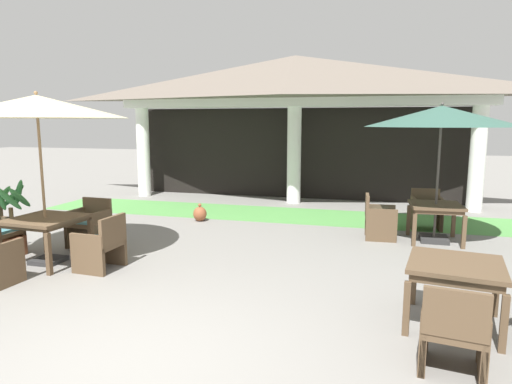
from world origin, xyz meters
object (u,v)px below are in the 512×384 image
(patio_table_mid_right, at_px, (436,209))
(patio_umbrella_mid_right, at_px, (442,117))
(patio_chair_mid_right_north, at_px, (426,210))
(patio_chair_near_foreground_north, at_px, (90,224))
(patio_table_mid_left, at_px, (455,271))
(patio_chair_mid_right_west, at_px, (379,219))
(terracotta_urn, at_px, (200,214))
(patio_table_near_foreground, at_px, (46,223))
(patio_umbrella_near_foreground, at_px, (37,108))
(patio_chair_near_foreground_east, at_px, (101,245))
(potted_palm_left_edge, at_px, (13,228))
(patio_chair_mid_left_south, at_px, (454,331))

(patio_table_mid_right, bearing_deg, patio_umbrella_mid_right, -116.57)
(patio_chair_mid_right_north, bearing_deg, patio_chair_near_foreground_north, 23.09)
(patio_table_mid_left, bearing_deg, patio_chair_mid_right_north, 88.03)
(patio_table_mid_right, relative_size, patio_chair_mid_right_west, 1.12)
(patio_chair_mid_right_west, height_order, terracotta_urn, patio_chair_mid_right_west)
(patio_table_near_foreground, distance_m, patio_table_mid_left, 6.03)
(patio_chair_near_foreground_north, distance_m, patio_table_mid_left, 6.19)
(patio_umbrella_mid_right, bearing_deg, patio_umbrella_near_foreground, -153.94)
(terracotta_urn, bearing_deg, patio_chair_near_foreground_north, -115.00)
(patio_table_mid_left, relative_size, terracotta_urn, 2.70)
(patio_umbrella_mid_right, bearing_deg, patio_chair_near_foreground_east, -149.04)
(patio_umbrella_near_foreground, relative_size, patio_chair_mid_right_west, 3.17)
(patio_chair_near_foreground_north, relative_size, patio_chair_mid_right_west, 0.99)
(patio_chair_mid_right_west, distance_m, potted_palm_left_edge, 6.66)
(patio_chair_mid_right_north, bearing_deg, patio_umbrella_mid_right, 90.00)
(patio_chair_near_foreground_east, xyz_separation_m, potted_palm_left_edge, (-1.93, 0.29, 0.08))
(patio_chair_mid_right_north, height_order, patio_chair_mid_right_west, patio_chair_mid_right_west)
(patio_table_mid_left, bearing_deg, patio_chair_near_foreground_north, 163.51)
(patio_umbrella_near_foreground, bearing_deg, patio_chair_near_foreground_east, -3.22)
(patio_chair_near_foreground_east, bearing_deg, patio_table_near_foreground, 90.00)
(patio_table_near_foreground, relative_size, patio_chair_near_foreground_north, 1.25)
(potted_palm_left_edge, bearing_deg, patio_table_mid_left, -7.77)
(patio_table_mid_left, bearing_deg, patio_table_near_foreground, 173.24)
(potted_palm_left_edge, xyz_separation_m, terracotta_urn, (2.09, 3.29, -0.30))
(patio_chair_near_foreground_east, relative_size, patio_chair_mid_left_south, 1.00)
(patio_chair_near_foreground_east, relative_size, terracotta_urn, 2.07)
(patio_chair_near_foreground_north, bearing_deg, potted_palm_left_edge, 44.31)
(patio_chair_near_foreground_east, bearing_deg, terracotta_urn, 0.68)
(patio_chair_mid_left_south, bearing_deg, patio_chair_mid_right_west, 106.43)
(patio_chair_mid_left_south, bearing_deg, potted_palm_left_edge, 172.26)
(patio_umbrella_mid_right, bearing_deg, patio_chair_mid_left_south, -94.49)
(patio_umbrella_near_foreground, bearing_deg, patio_umbrella_mid_right, 26.06)
(patio_table_mid_left, distance_m, patio_chair_mid_right_west, 3.78)
(patio_umbrella_near_foreground, height_order, patio_chair_mid_right_west, patio_umbrella_near_foreground)
(patio_chair_mid_left_south, xyz_separation_m, patio_umbrella_mid_right, (0.37, 4.77, 1.95))
(patio_chair_mid_right_west, bearing_deg, patio_umbrella_near_foreground, -63.36)
(potted_palm_left_edge, distance_m, terracotta_urn, 3.90)
(patio_table_mid_left, distance_m, terracotta_urn, 6.40)
(patio_table_near_foreground, height_order, patio_table_mid_right, patio_table_near_foreground)
(patio_chair_near_foreground_east, bearing_deg, patio_chair_near_foreground_north, 45.12)
(patio_table_mid_right, bearing_deg, patio_table_near_foreground, -153.94)
(terracotta_urn, bearing_deg, potted_palm_left_edge, -122.46)
(patio_chair_mid_right_north, bearing_deg, terracotta_urn, 3.11)
(patio_chair_near_foreground_north, relative_size, patio_table_mid_left, 0.77)
(patio_table_mid_left, relative_size, patio_umbrella_mid_right, 0.40)
(terracotta_urn, bearing_deg, patio_table_mid_left, -41.45)
(patio_chair_near_foreground_north, bearing_deg, patio_chair_mid_right_west, -156.10)
(patio_chair_near_foreground_east, distance_m, patio_chair_near_foreground_north, 1.48)
(patio_table_mid_left, height_order, patio_umbrella_mid_right, patio_umbrella_mid_right)
(patio_table_mid_right, bearing_deg, patio_umbrella_near_foreground, -153.94)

